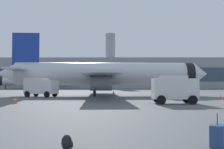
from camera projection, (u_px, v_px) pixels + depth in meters
The scene contains 12 objects.
airplane_at_gate at pixel (105, 74), 43.14m from camera, with size 35.75×32.24×10.50m.
airplane_taxiing at pixel (33, 81), 95.06m from camera, with size 27.36×24.89×8.11m.
service_truck at pixel (41, 86), 39.05m from camera, with size 5.23×3.64×2.90m.
fuel_truck at pixel (176, 85), 37.62m from camera, with size 6.27×3.39×3.20m.
cargo_van at pixel (174, 89), 25.88m from camera, with size 4.42×2.35×2.60m.
safety_cone_near at pixel (114, 92), 50.98m from camera, with size 0.44×0.44×0.70m.
safety_cone_mid at pixel (15, 100), 25.96m from camera, with size 0.44×0.44×0.70m.
safety_cone_far at pixel (175, 94), 39.53m from camera, with size 0.44×0.44×0.73m.
safety_cone_outer at pixel (221, 97), 33.59m from camera, with size 0.44×0.44×0.59m.
rolling_suitcase at pixel (218, 136), 8.11m from camera, with size 0.66×0.75×1.10m.
traveller_backpack at pixel (67, 143), 7.85m from camera, with size 0.36×0.40×0.48m.
terminal_building at pixel (106, 74), 116.12m from camera, with size 104.30×22.68×24.81m.
Camera 1 is at (-0.50, -2.61, 2.05)m, focal length 40.93 mm.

